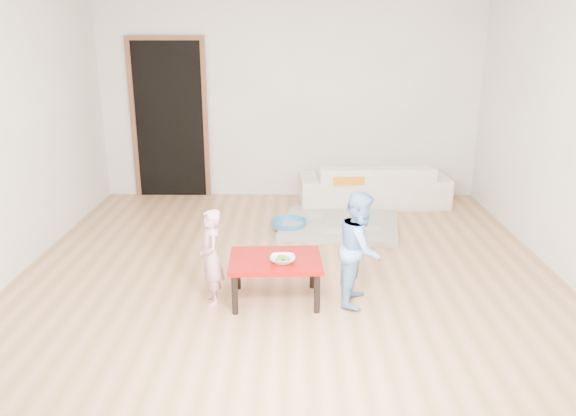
{
  "coord_description": "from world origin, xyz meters",
  "views": [
    {
      "loc": [
        0.05,
        -4.97,
        2.15
      ],
      "look_at": [
        0.0,
        -0.2,
        0.65
      ],
      "focal_mm": 35.0,
      "sensor_mm": 36.0,
      "label": 1
    }
  ],
  "objects_px": {
    "bowl": "(283,260)",
    "child_blue": "(360,248)",
    "sofa": "(373,184)",
    "red_table": "(276,279)",
    "child_pink": "(211,258)",
    "basin": "(289,226)"
  },
  "relations": [
    {
      "from": "sofa",
      "to": "basin",
      "type": "height_order",
      "value": "sofa"
    },
    {
      "from": "sofa",
      "to": "bowl",
      "type": "bearing_deg",
      "value": 65.15
    },
    {
      "from": "red_table",
      "to": "sofa",
      "type": "bearing_deg",
      "value": 66.9
    },
    {
      "from": "red_table",
      "to": "basin",
      "type": "bearing_deg",
      "value": 86.88
    },
    {
      "from": "red_table",
      "to": "child_blue",
      "type": "height_order",
      "value": "child_blue"
    },
    {
      "from": "sofa",
      "to": "child_blue",
      "type": "xyz_separation_m",
      "value": [
        -0.49,
        -2.77,
        0.2
      ]
    },
    {
      "from": "sofa",
      "to": "child_blue",
      "type": "relative_size",
      "value": 2.0
    },
    {
      "from": "sofa",
      "to": "red_table",
      "type": "height_order",
      "value": "sofa"
    },
    {
      "from": "bowl",
      "to": "child_blue",
      "type": "distance_m",
      "value": 0.64
    },
    {
      "from": "child_pink",
      "to": "child_blue",
      "type": "height_order",
      "value": "child_blue"
    },
    {
      "from": "bowl",
      "to": "child_blue",
      "type": "height_order",
      "value": "child_blue"
    },
    {
      "from": "red_table",
      "to": "child_blue",
      "type": "distance_m",
      "value": 0.75
    },
    {
      "from": "child_blue",
      "to": "child_pink",
      "type": "bearing_deg",
      "value": 106.54
    },
    {
      "from": "basin",
      "to": "child_pink",
      "type": "bearing_deg",
      "value": -109.1
    },
    {
      "from": "red_table",
      "to": "basin",
      "type": "height_order",
      "value": "red_table"
    },
    {
      "from": "child_pink",
      "to": "basin",
      "type": "relative_size",
      "value": 2.02
    },
    {
      "from": "bowl",
      "to": "basin",
      "type": "height_order",
      "value": "bowl"
    },
    {
      "from": "child_pink",
      "to": "child_blue",
      "type": "relative_size",
      "value": 0.85
    },
    {
      "from": "child_blue",
      "to": "basin",
      "type": "height_order",
      "value": "child_blue"
    },
    {
      "from": "bowl",
      "to": "basin",
      "type": "relative_size",
      "value": 0.51
    },
    {
      "from": "bowl",
      "to": "child_pink",
      "type": "distance_m",
      "value": 0.58
    },
    {
      "from": "child_blue",
      "to": "basin",
      "type": "xyz_separation_m",
      "value": [
        -0.6,
        1.73,
        -0.41
      ]
    }
  ]
}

